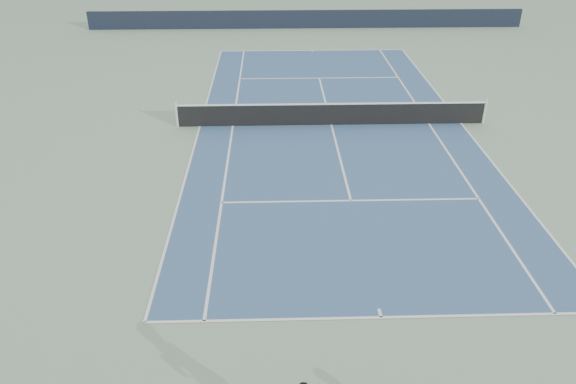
{
  "coord_description": "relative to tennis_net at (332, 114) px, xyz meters",
  "views": [
    {
      "loc": [
        -2.47,
        -21.83,
        8.89
      ],
      "look_at": [
        -2.05,
        -7.74,
        1.1
      ],
      "focal_mm": 35.0,
      "sensor_mm": 36.0,
      "label": 1
    }
  ],
  "objects": [
    {
      "name": "ground",
      "position": [
        0.0,
        0.0,
        -0.5
      ],
      "size": [
        80.0,
        80.0,
        0.0
      ],
      "primitive_type": "plane",
      "color": "gray"
    },
    {
      "name": "court_surface",
      "position": [
        0.0,
        0.0,
        -0.5
      ],
      "size": [
        10.97,
        23.77,
        0.01
      ],
      "primitive_type": "cube",
      "color": "#35577E",
      "rests_on": "ground"
    },
    {
      "name": "tennis_net",
      "position": [
        0.0,
        0.0,
        0.0
      ],
      "size": [
        12.9,
        0.1,
        1.07
      ],
      "color": "silver",
      "rests_on": "ground"
    },
    {
      "name": "windscreen_far",
      "position": [
        0.0,
        17.88,
        0.1
      ],
      "size": [
        30.0,
        0.25,
        1.2
      ],
      "primitive_type": "cube",
      "color": "black",
      "rests_on": "ground"
    }
  ]
}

